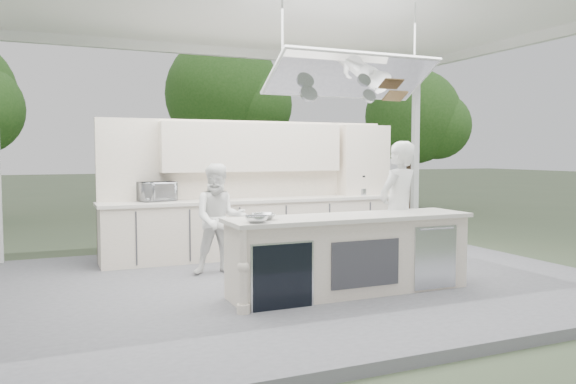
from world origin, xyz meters
name	(u,v)px	position (x,y,z in m)	size (l,w,h in m)	color
ground	(304,287)	(0.00, 0.00, 0.00)	(90.00, 90.00, 0.00)	#414D35
stage_deck	(304,283)	(0.00, 0.00, 0.06)	(8.00, 6.00, 0.12)	slate
tent	(306,10)	(0.00, -0.01, 3.71)	(8.20, 6.20, 3.86)	white
demo_island	(349,254)	(0.18, -0.91, 0.60)	(3.10, 0.79, 0.95)	beige
back_counter	(256,227)	(0.00, 1.90, 0.60)	(5.08, 0.72, 0.95)	beige
back_wall_unit	(276,168)	(0.44, 2.11, 1.57)	(5.05, 0.48, 2.25)	beige
tree_cluster	(158,103)	(-0.16, 9.77, 3.29)	(19.55, 9.40, 5.85)	#513828
head_chef	(398,210)	(1.17, -0.48, 1.05)	(0.68, 0.45, 1.87)	white
sous_chef	(219,219)	(-0.98, 0.73, 0.90)	(0.76, 0.59, 1.56)	white
toaster_oven	(156,191)	(-1.61, 2.08, 1.22)	(0.55, 0.37, 0.31)	silver
bowl_large	(264,217)	(-0.93, -0.89, 1.11)	(0.29, 0.29, 0.07)	silver
bowl_small	(257,219)	(-1.10, -1.12, 1.11)	(0.25, 0.25, 0.08)	silver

